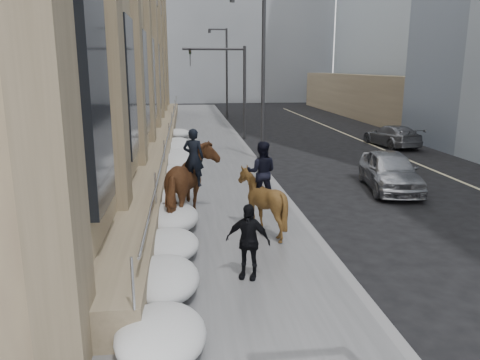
% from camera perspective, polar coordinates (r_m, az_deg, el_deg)
% --- Properties ---
extents(ground, '(140.00, 140.00, 0.00)m').
position_cam_1_polar(ground, '(10.10, -0.78, -13.93)').
color(ground, black).
rests_on(ground, ground).
extents(sidewalk, '(5.00, 80.00, 0.12)m').
position_cam_1_polar(sidewalk, '(19.49, -3.80, -0.12)').
color(sidewalk, '#4F4F51').
rests_on(sidewalk, ground).
extents(curb, '(0.24, 80.00, 0.12)m').
position_cam_1_polar(curb, '(19.78, 3.80, 0.09)').
color(curb, slate).
rests_on(curb, ground).
extents(lane_line, '(0.15, 70.00, 0.01)m').
position_cam_1_polar(lane_line, '(22.57, 23.88, 0.48)').
color(lane_line, '#BFB78C').
rests_on(lane_line, ground).
extents(bg_building_far, '(24.00, 12.00, 20.00)m').
position_cam_1_polar(bg_building_far, '(81.25, -10.71, 17.12)').
color(bg_building_far, gray).
rests_on(bg_building_far, ground).
extents(streetlight_mid, '(1.71, 0.24, 8.00)m').
position_cam_1_polar(streetlight_mid, '(23.20, 2.46, 13.36)').
color(streetlight_mid, '#2D2D30').
rests_on(streetlight_mid, ground).
extents(streetlight_far, '(1.71, 0.24, 8.00)m').
position_cam_1_polar(streetlight_far, '(43.07, -1.84, 13.46)').
color(streetlight_far, '#2D2D30').
rests_on(streetlight_far, ground).
extents(traffic_signal, '(4.10, 0.22, 6.00)m').
position_cam_1_polar(traffic_signal, '(31.06, -1.17, 12.35)').
color(traffic_signal, '#2D2D30').
rests_on(traffic_signal, ground).
extents(snow_bank, '(1.70, 18.10, 0.76)m').
position_cam_1_polar(snow_bank, '(17.54, -8.14, -0.40)').
color(snow_bank, silver).
rests_on(snow_bank, sidewalk).
extents(mounted_horse_left, '(1.96, 2.97, 2.81)m').
position_cam_1_polar(mounted_horse_left, '(13.96, -5.95, -0.38)').
color(mounted_horse_left, '#522E18').
rests_on(mounted_horse_left, sidewalk).
extents(mounted_horse_right, '(1.79, 1.93, 2.58)m').
position_cam_1_polar(mounted_horse_right, '(12.98, 2.64, -2.05)').
color(mounted_horse_right, '#472F14').
rests_on(mounted_horse_right, sidewalk).
extents(pedestrian, '(1.08, 0.75, 1.70)m').
position_cam_1_polar(pedestrian, '(10.29, 0.97, -7.47)').
color(pedestrian, black).
rests_on(pedestrian, sidewalk).
extents(car_silver, '(2.54, 4.73, 1.53)m').
position_cam_1_polar(car_silver, '(19.05, 17.80, 1.10)').
color(car_silver, '#9EA0A5').
rests_on(car_silver, ground).
extents(car_grey, '(2.41, 4.65, 1.29)m').
position_cam_1_polar(car_grey, '(29.81, 18.01, 5.16)').
color(car_grey, slate).
rests_on(car_grey, ground).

